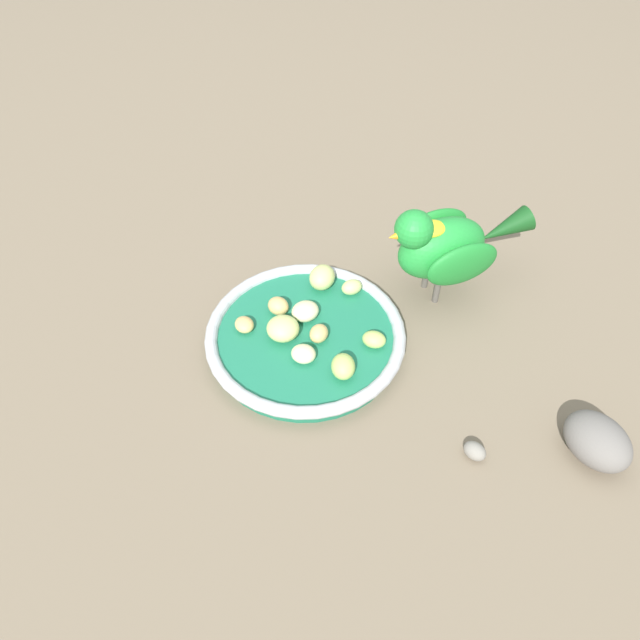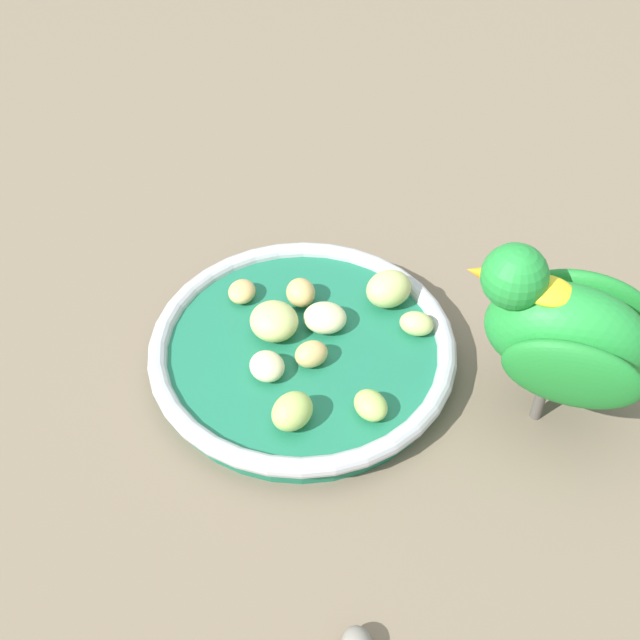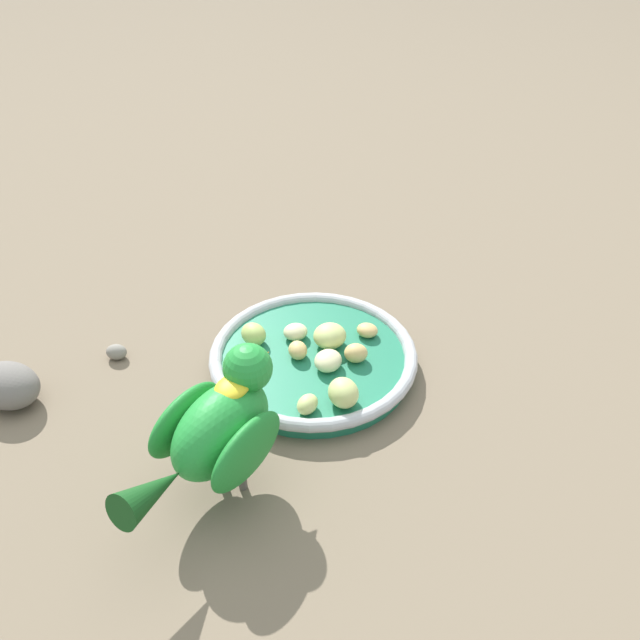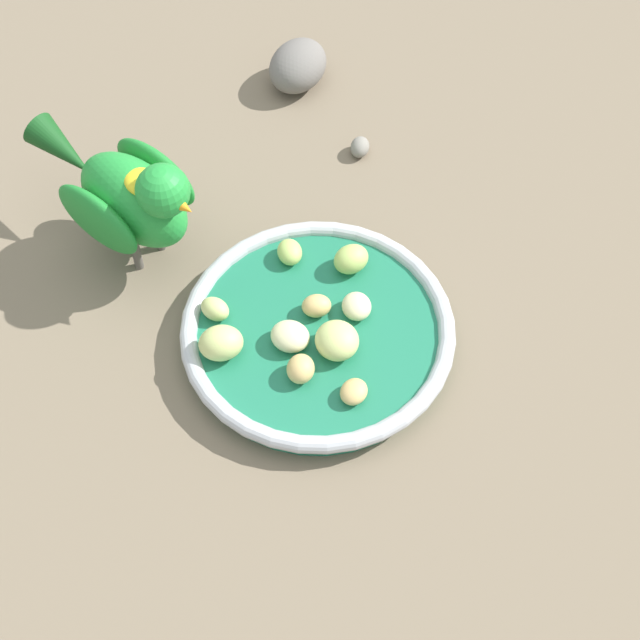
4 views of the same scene
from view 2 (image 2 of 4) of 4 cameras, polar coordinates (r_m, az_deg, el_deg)
name	(u,v)px [view 2 (image 2 of 4)]	position (r m, az deg, el deg)	size (l,w,h in m)	color
ground_plane	(297,352)	(0.68, -1.58, -2.23)	(4.00, 4.00, 0.00)	#756651
feeding_bowl	(308,349)	(0.66, -0.81, -2.01)	(0.24, 0.24, 0.03)	#1E7251
apple_piece_0	(326,319)	(0.66, 0.39, 0.07)	(0.03, 0.03, 0.02)	beige
apple_piece_1	(274,321)	(0.66, -3.15, -0.08)	(0.04, 0.04, 0.03)	#C6D17A
apple_piece_2	(389,289)	(0.68, 4.71, 2.13)	(0.04, 0.03, 0.03)	#C6D17A
apple_piece_3	(267,366)	(0.63, -3.63, -3.17)	(0.03, 0.03, 0.02)	beige
apple_piece_4	(314,353)	(0.64, -0.40, -2.27)	(0.03, 0.02, 0.02)	tan
apple_piece_5	(371,405)	(0.61, 3.48, -5.83)	(0.03, 0.02, 0.02)	#B2CC66
apple_piece_6	(292,411)	(0.60, -1.91, -6.24)	(0.03, 0.03, 0.03)	#B2CC66
apple_piece_7	(301,293)	(0.68, -1.33, 1.88)	(0.03, 0.02, 0.02)	tan
apple_piece_8	(417,324)	(0.66, 6.61, -0.25)	(0.03, 0.02, 0.02)	#C6D17A
apple_piece_9	(242,292)	(0.69, -5.35, 1.94)	(0.03, 0.02, 0.02)	tan
parrot	(573,331)	(0.61, 16.91, -0.74)	(0.16, 0.17, 0.14)	#59544C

